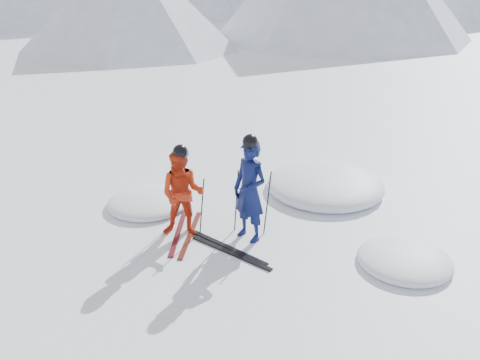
% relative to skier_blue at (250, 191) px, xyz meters
% --- Properties ---
extents(ground, '(160.00, 160.00, 0.00)m').
position_rel_skier_blue_xyz_m(ground, '(1.30, -0.48, -0.92)').
color(ground, white).
rests_on(ground, ground).
extents(skier_blue, '(0.79, 0.68, 1.85)m').
position_rel_skier_blue_xyz_m(skier_blue, '(0.00, 0.00, 0.00)').
color(skier_blue, '#0B1446').
rests_on(skier_blue, ground).
extents(skier_red, '(0.92, 0.79, 1.62)m').
position_rel_skier_blue_xyz_m(skier_red, '(-1.16, -0.27, -0.11)').
color(skier_red, red).
rests_on(skier_red, ground).
extents(pole_blue_left, '(0.12, 0.09, 1.23)m').
position_rel_skier_blue_xyz_m(pole_blue_left, '(-0.30, 0.15, -0.31)').
color(pole_blue_left, black).
rests_on(pole_blue_left, ground).
extents(pole_blue_right, '(0.12, 0.07, 1.23)m').
position_rel_skier_blue_xyz_m(pole_blue_right, '(0.25, 0.25, -0.31)').
color(pole_blue_right, black).
rests_on(pole_blue_right, ground).
extents(pole_red_left, '(0.11, 0.09, 1.08)m').
position_rel_skier_blue_xyz_m(pole_red_left, '(-1.46, -0.02, -0.38)').
color(pole_red_left, black).
rests_on(pole_red_left, ground).
extents(pole_red_right, '(0.11, 0.08, 1.08)m').
position_rel_skier_blue_xyz_m(pole_red_right, '(-0.86, -0.12, -0.38)').
color(pole_red_right, black).
rests_on(pole_red_right, ground).
extents(ski_worn_left, '(0.58, 1.65, 0.03)m').
position_rel_skier_blue_xyz_m(ski_worn_left, '(-1.28, -0.27, -0.91)').
color(ski_worn_left, black).
rests_on(ski_worn_left, ground).
extents(ski_worn_right, '(0.47, 1.68, 0.03)m').
position_rel_skier_blue_xyz_m(ski_worn_right, '(-1.04, -0.27, -0.91)').
color(ski_worn_right, black).
rests_on(ski_worn_right, ground).
extents(ski_loose_a, '(1.62, 0.69, 0.03)m').
position_rel_skier_blue_xyz_m(ski_loose_a, '(-0.23, -0.46, -0.91)').
color(ski_loose_a, black).
rests_on(ski_loose_a, ground).
extents(ski_loose_b, '(1.64, 0.64, 0.03)m').
position_rel_skier_blue_xyz_m(ski_loose_b, '(-0.13, -0.61, -0.91)').
color(ski_loose_b, black).
rests_on(ski_loose_b, ground).
extents(snow_lumps, '(8.58, 6.69, 0.56)m').
position_rel_skier_blue_xyz_m(snow_lumps, '(0.77, 1.58, -0.92)').
color(snow_lumps, white).
rests_on(snow_lumps, ground).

